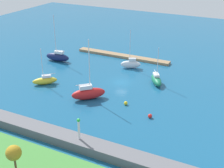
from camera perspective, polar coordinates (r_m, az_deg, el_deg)
The scene contains 13 objects.
water at distance 74.99m, azimuth 1.67°, elevation 0.30°, with size 160.00×160.00×0.00m, color #19567F.
pier_dock at distance 91.54m, azimuth 1.89°, elevation 5.05°, with size 27.92×2.35×0.68m, color #997A56.
breakwater at distance 54.82m, azimuth -10.41°, elevation -8.96°, with size 57.15×3.16×1.57m, color slate.
shoreline_park at distance 49.61m, azimuth -16.68°, elevation -13.92°, with size 46.98×9.82×1.25m, color #478C3D.
harbor_beacon at distance 50.66m, azimuth -5.98°, elevation -7.73°, with size 0.56×0.56×3.73m.
park_tree_west at distance 44.15m, azimuth -17.23°, elevation -11.80°, with size 2.10×2.10×5.13m.
sailboat_red_center_basin at distance 66.74m, azimuth -4.27°, elevation -1.62°, with size 6.62×6.56×12.98m.
sailboat_green_far_north at distance 74.61m, azimuth 7.96°, elevation 0.78°, with size 4.94×6.18×8.87m.
sailboat_white_east_end at distance 83.21m, azimuth 3.37°, elevation 3.62°, with size 5.33×3.52×10.28m.
sailboat_yellow_near_pier at distance 75.27m, azimuth -11.95°, elevation 0.64°, with size 5.30×5.11×8.68m.
sailboat_navy_lone_south at distance 89.43m, azimuth -9.73°, elevation 4.88°, with size 7.22×2.78×12.77m.
mooring_buoy_yellow at distance 64.72m, azimuth 2.48°, elevation -3.44°, with size 0.76×0.76×0.76m, color yellow.
mooring_buoy_red at distance 60.49m, azimuth 6.84°, elevation -5.72°, with size 0.80×0.80×0.80m, color red.
Camera 1 is at (-29.19, 61.99, 30.47)m, focal length 50.95 mm.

